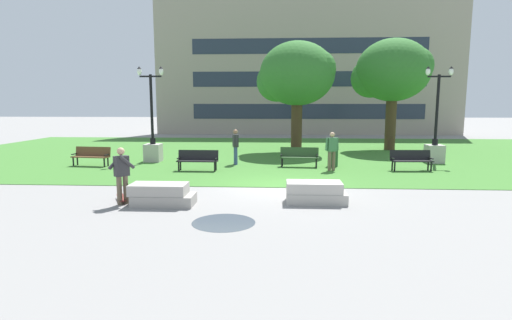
% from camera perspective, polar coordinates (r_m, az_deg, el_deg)
% --- Properties ---
extents(ground_plane, '(140.00, 140.00, 0.00)m').
position_cam_1_polar(ground_plane, '(14.29, 3.15, -3.99)').
color(ground_plane, gray).
extents(grass_lawn, '(40.00, 20.00, 0.02)m').
position_cam_1_polar(grass_lawn, '(24.16, 3.15, 1.04)').
color(grass_lawn, '#3D752D').
rests_on(grass_lawn, ground).
extents(concrete_block_center, '(1.88, 0.90, 0.64)m').
position_cam_1_polar(concrete_block_center, '(12.19, -13.32, -4.85)').
color(concrete_block_center, '#9E9991').
rests_on(concrete_block_center, ground).
extents(concrete_block_left, '(1.80, 0.90, 0.64)m').
position_cam_1_polar(concrete_block_left, '(12.28, 8.46, -4.63)').
color(concrete_block_left, '#B2ADA3').
rests_on(concrete_block_left, ground).
extents(person_skateboarder, '(0.75, 0.46, 1.71)m').
position_cam_1_polar(person_skateboarder, '(12.45, -18.63, -1.67)').
color(person_skateboarder, brown).
rests_on(person_skateboarder, ground).
extents(skateboard, '(0.64, 1.00, 0.14)m').
position_cam_1_polar(skateboard, '(13.00, -18.68, -5.26)').
color(skateboard, maroon).
rests_on(skateboard, ground).
extents(puddle, '(1.62, 1.62, 0.01)m').
position_cam_1_polar(puddle, '(10.26, -4.65, -8.89)').
color(puddle, '#47515B').
rests_on(puddle, ground).
extents(park_bench_near_left, '(1.80, 0.55, 0.90)m').
position_cam_1_polar(park_bench_near_left, '(17.89, -8.32, 0.15)').
color(park_bench_near_left, black).
rests_on(park_bench_near_left, grass_lawn).
extents(park_bench_near_right, '(1.82, 0.62, 0.90)m').
position_cam_1_polar(park_bench_near_right, '(19.00, 21.27, 0.14)').
color(park_bench_near_right, black).
rests_on(park_bench_near_right, grass_lawn).
extents(park_bench_far_left, '(1.85, 0.74, 0.90)m').
position_cam_1_polar(park_bench_far_left, '(20.59, -22.44, 0.66)').
color(park_bench_far_left, brown).
rests_on(park_bench_far_left, grass_lawn).
extents(park_bench_far_right, '(1.83, 0.66, 0.90)m').
position_cam_1_polar(park_bench_far_right, '(18.91, 6.20, 0.62)').
color(park_bench_far_right, '#284723').
rests_on(park_bench_far_right, grass_lawn).
extents(lamp_post_right, '(1.32, 0.80, 4.79)m').
position_cam_1_polar(lamp_post_right, '(21.06, -14.52, 2.44)').
color(lamp_post_right, '#ADA89E').
rests_on(lamp_post_right, grass_lawn).
extents(lamp_post_left, '(1.32, 0.80, 4.76)m').
position_cam_1_polar(lamp_post_left, '(21.90, 24.19, 2.18)').
color(lamp_post_left, '#ADA89E').
rests_on(lamp_post_left, grass_lawn).
extents(tree_far_right, '(4.82, 4.59, 6.97)m').
position_cam_1_polar(tree_far_right, '(27.04, 18.86, 11.87)').
color(tree_far_right, '#42301E').
rests_on(tree_far_right, grass_lawn).
extents(tree_near_left, '(4.69, 4.47, 6.62)m').
position_cam_1_polar(tree_near_left, '(24.48, 5.78, 12.00)').
color(tree_near_left, '#42301E').
rests_on(tree_near_left, grass_lawn).
extents(trash_bin, '(0.49, 0.49, 0.96)m').
position_cam_1_polar(trash_bin, '(19.20, 10.92, 0.53)').
color(trash_bin, '#234C28').
rests_on(trash_bin, grass_lawn).
extents(person_bystander_near_lawn, '(0.34, 0.62, 1.71)m').
position_cam_1_polar(person_bystander_near_lawn, '(19.44, -2.94, 2.18)').
color(person_bystander_near_lawn, '#384C7A').
rests_on(person_bystander_near_lawn, grass_lawn).
extents(person_bystander_far_lawn, '(0.64, 0.36, 1.71)m').
position_cam_1_polar(person_bystander_far_lawn, '(17.96, 10.80, 1.55)').
color(person_bystander_far_lawn, brown).
rests_on(person_bystander_far_lawn, grass_lawn).
extents(building_facade_distant, '(28.88, 1.03, 13.76)m').
position_cam_1_polar(building_facade_distant, '(38.76, 7.46, 13.83)').
color(building_facade_distant, gray).
rests_on(building_facade_distant, ground).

